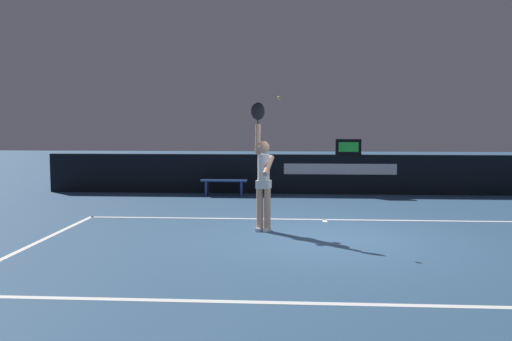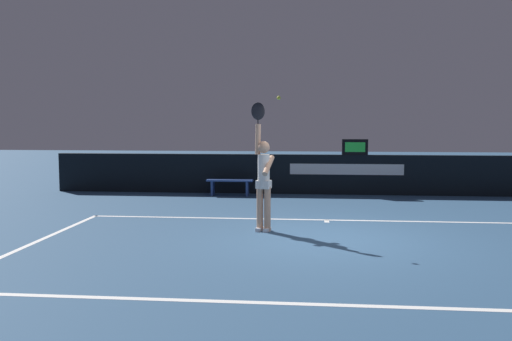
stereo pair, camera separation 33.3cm
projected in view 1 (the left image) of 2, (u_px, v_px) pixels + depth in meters
name	position (u px, v px, depth m)	size (l,w,h in m)	color
ground_plane	(331.00, 238.00, 9.79)	(60.00, 60.00, 0.00)	#2F5173
court_lines	(335.00, 249.00, 8.99)	(10.63, 5.60, 0.00)	white
back_wall	(315.00, 174.00, 15.93)	(16.26, 0.22, 1.18)	black
speed_display	(348.00, 147.00, 15.79)	(0.75, 0.17, 0.46)	black
tennis_player	(263.00, 178.00, 10.38)	(0.47, 0.51, 2.53)	tan
tennis_ball	(279.00, 98.00, 9.93)	(0.07, 0.07, 0.07)	#D2DA37
courtside_bench_near	(224.00, 184.00, 15.51)	(1.36, 0.38, 0.48)	#2D4A8E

